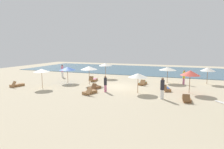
% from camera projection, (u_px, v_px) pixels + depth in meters
% --- Properties ---
extents(ground_plane, '(60.00, 60.00, 0.00)m').
position_uv_depth(ground_plane, '(117.00, 87.00, 21.52)').
color(ground_plane, '#BCAD8E').
extents(ocean_water, '(48.00, 16.00, 0.06)m').
position_uv_depth(ocean_water, '(144.00, 70.00, 37.31)').
color(ocean_water, '#3D6075').
rests_on(ocean_water, ground_plane).
extents(umbrella_0, '(1.87, 1.87, 2.26)m').
position_uv_depth(umbrella_0, '(190.00, 73.00, 18.26)').
color(umbrella_0, brown).
rests_on(umbrella_0, ground_plane).
extents(umbrella_1, '(1.91, 1.91, 1.95)m').
position_uv_depth(umbrella_1, '(138.00, 75.00, 18.47)').
color(umbrella_1, brown).
rests_on(umbrella_1, ground_plane).
extents(umbrella_2, '(2.17, 2.17, 2.01)m').
position_uv_depth(umbrella_2, '(168.00, 69.00, 23.74)').
color(umbrella_2, brown).
rests_on(umbrella_2, ground_plane).
extents(umbrella_3, '(2.03, 2.03, 2.23)m').
position_uv_depth(umbrella_3, '(89.00, 68.00, 22.63)').
color(umbrella_3, brown).
rests_on(umbrella_3, ground_plane).
extents(umbrella_4, '(1.73, 1.73, 2.07)m').
position_uv_depth(umbrella_4, '(208.00, 69.00, 22.95)').
color(umbrella_4, brown).
rests_on(umbrella_4, ground_plane).
extents(umbrella_5, '(2.08, 2.08, 2.03)m').
position_uv_depth(umbrella_5, '(67.00, 69.00, 23.77)').
color(umbrella_5, brown).
rests_on(umbrella_5, ground_plane).
extents(umbrella_6, '(1.80, 1.80, 2.14)m').
position_uv_depth(umbrella_6, '(42.00, 70.00, 20.61)').
color(umbrella_6, olive).
rests_on(umbrella_6, ground_plane).
extents(umbrella_7, '(1.98, 1.98, 2.20)m').
position_uv_depth(umbrella_7, '(105.00, 64.00, 27.47)').
color(umbrella_7, brown).
rests_on(umbrella_7, ground_plane).
extents(lounger_0, '(1.15, 1.79, 0.69)m').
position_uv_depth(lounger_0, '(90.00, 92.00, 18.23)').
color(lounger_0, olive).
rests_on(lounger_0, ground_plane).
extents(lounger_1, '(1.06, 1.78, 0.70)m').
position_uv_depth(lounger_1, '(166.00, 89.00, 19.60)').
color(lounger_1, olive).
rests_on(lounger_1, ground_plane).
extents(lounger_2, '(1.09, 1.74, 0.74)m').
position_uv_depth(lounger_2, '(17.00, 85.00, 21.62)').
color(lounger_2, olive).
rests_on(lounger_2, ground_plane).
extents(lounger_3, '(0.86, 1.77, 0.68)m').
position_uv_depth(lounger_3, '(143.00, 83.00, 22.76)').
color(lounger_3, olive).
rests_on(lounger_3, ground_plane).
extents(lounger_4, '(0.88, 1.73, 0.73)m').
position_uv_depth(lounger_4, '(94.00, 80.00, 25.16)').
color(lounger_4, olive).
rests_on(lounger_4, ground_plane).
extents(lounger_5, '(0.72, 1.72, 0.71)m').
position_uv_depth(lounger_5, '(187.00, 99.00, 15.78)').
color(lounger_5, brown).
rests_on(lounger_5, ground_plane).
extents(lounger_6, '(1.17, 1.73, 0.75)m').
position_uv_depth(lounger_6, '(94.00, 88.00, 20.31)').
color(lounger_6, brown).
rests_on(lounger_6, ground_plane).
extents(person_0, '(0.39, 0.39, 1.94)m').
position_uv_depth(person_0, '(62.00, 71.00, 28.34)').
color(person_0, white).
rests_on(person_0, ground_plane).
extents(person_1, '(0.49, 0.49, 1.89)m').
position_uv_depth(person_1, '(162.00, 88.00, 16.34)').
color(person_1, white).
rests_on(person_1, ground_plane).
extents(person_2, '(0.44, 0.44, 1.66)m').
position_uv_depth(person_2, '(105.00, 84.00, 18.95)').
color(person_2, '#D17299').
rests_on(person_2, ground_plane).
extents(person_3, '(0.42, 0.42, 1.75)m').
position_uv_depth(person_3, '(184.00, 77.00, 22.83)').
color(person_3, '#D17299').
rests_on(person_3, ground_plane).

